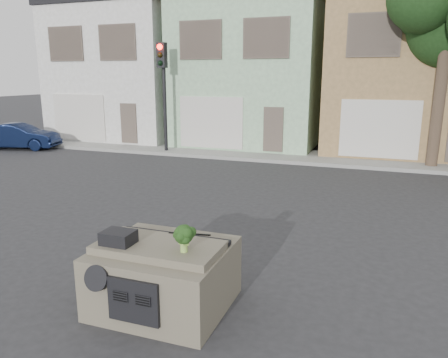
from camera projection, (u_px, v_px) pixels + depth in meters
The scene contains 12 objects.
ground_plane at pixel (227, 241), 9.82m from camera, with size 120.00×120.00×0.00m, color #303033.
sidewalk at pixel (307, 157), 19.39m from camera, with size 40.00×3.00×0.15m, color gray.
townhouse_white at pixel (135, 73), 25.85m from camera, with size 7.20×8.20×7.55m, color silver.
townhouse_mint at pixel (257, 72), 23.35m from camera, with size 7.20×8.20×7.55m, color #A2CCA1.
townhouse_tan at pixel (408, 72), 20.86m from camera, with size 7.20×8.20×7.55m, color #9E7B4D.
navy_sedan at pixel (20, 149), 22.01m from camera, with size 1.36×3.90×1.29m, color #0C1632.
traffic_signal at pixel (164, 99), 20.07m from camera, with size 0.40×0.40×5.10m, color black.
tree_near at pixel (444, 58), 16.12m from camera, with size 4.40×4.00×8.50m, color #1A3816.
car_dashboard at pixel (164, 273), 6.94m from camera, with size 2.00×1.80×1.12m, color #6B6351.
instrument_hump at pixel (118, 237), 6.66m from camera, with size 0.48×0.38×0.20m, color black.
wiper_arm at pixel (190, 234), 7.07m from camera, with size 0.70×0.03×0.02m, color black.
broccoli at pixel (184, 238), 6.33m from camera, with size 0.35×0.35×0.42m, color #193511.
Camera 1 is at (3.09, -8.69, 3.64)m, focal length 35.00 mm.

